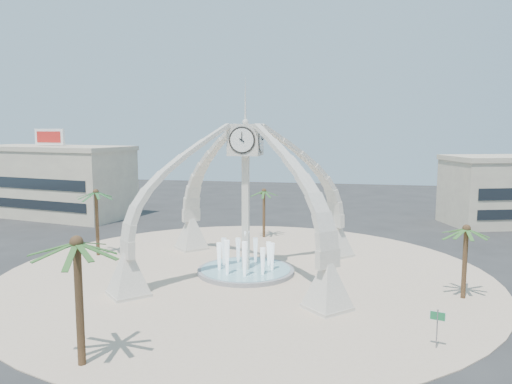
% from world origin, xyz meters
% --- Properties ---
extents(ground, '(140.00, 140.00, 0.00)m').
position_xyz_m(ground, '(0.00, 0.00, 0.00)').
color(ground, '#282828').
rests_on(ground, ground).
extents(plaza, '(40.00, 40.00, 0.06)m').
position_xyz_m(plaza, '(0.00, 0.00, 0.03)').
color(plaza, '#CAB196').
rests_on(plaza, ground).
extents(clock_tower, '(17.94, 17.94, 16.30)m').
position_xyz_m(clock_tower, '(-0.00, -0.00, 6.49)').
color(clock_tower, beige).
rests_on(clock_tower, ground).
extents(fountain, '(8.00, 8.00, 3.62)m').
position_xyz_m(fountain, '(0.00, 0.00, 0.29)').
color(fountain, '#979799').
rests_on(fountain, ground).
extents(building_nw, '(23.75, 13.73, 11.90)m').
position_xyz_m(building_nw, '(-32.00, 22.00, 4.83)').
color(building_nw, beige).
rests_on(building_nw, ground).
extents(palm_east, '(3.62, 3.62, 5.72)m').
position_xyz_m(palm_east, '(16.38, -3.00, 4.97)').
color(palm_east, brown).
rests_on(palm_east, ground).
extents(palm_west, '(4.51, 4.51, 6.74)m').
position_xyz_m(palm_west, '(-14.95, 3.02, 5.98)').
color(palm_west, brown).
rests_on(palm_west, ground).
extents(palm_north, '(3.74, 3.74, 5.82)m').
position_xyz_m(palm_north, '(-0.99, 13.81, 5.12)').
color(palm_north, brown).
rests_on(palm_north, ground).
extents(palm_south, '(4.56, 4.56, 7.19)m').
position_xyz_m(palm_south, '(-4.72, -17.37, 6.29)').
color(palm_south, brown).
rests_on(palm_south, ground).
extents(street_sign, '(0.80, 0.24, 2.25)m').
position_xyz_m(street_sign, '(13.24, -11.91, 1.61)').
color(street_sign, slate).
rests_on(street_sign, ground).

